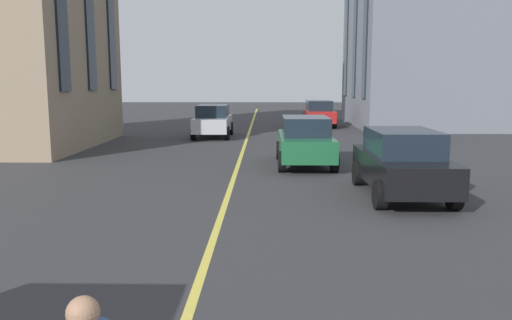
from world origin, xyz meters
TOP-DOWN VIEW (x-y plane):
  - lane_centre_line at (20.00, 0.00)m, footprint 80.00×0.16m
  - car_black_far at (12.54, -4.90)m, footprint 4.70×2.14m
  - car_silver_oncoming at (28.03, 2.02)m, footprint 4.70×2.14m
  - car_green_near at (17.90, -2.59)m, footprint 4.70×2.14m
  - car_red_parked_a at (35.24, -4.90)m, footprint 4.70×2.14m
  - building_right_near at (35.96, -12.51)m, footprint 11.74×10.15m

SIDE VIEW (x-z plane):
  - lane_centre_line at x=20.00m, z-range 0.00..0.01m
  - car_black_far at x=12.54m, z-range 0.03..1.91m
  - car_silver_oncoming at x=28.03m, z-range 0.03..1.91m
  - car_green_near at x=17.90m, z-range 0.03..1.91m
  - car_red_parked_a at x=35.24m, z-range 0.03..1.91m
  - building_right_near at x=35.96m, z-range 0.00..15.22m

